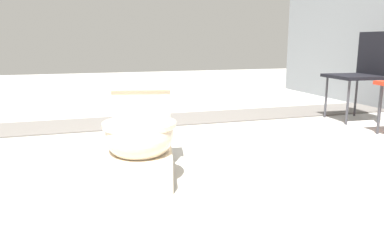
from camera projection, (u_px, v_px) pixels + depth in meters
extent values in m
plane|color=#A8A59E|center=(150.00, 159.00, 2.42)|extent=(14.00, 14.00, 0.00)
cube|color=#605B56|center=(178.00, 119.00, 3.63)|extent=(0.56, 8.00, 0.01)
cube|color=beige|center=(142.00, 160.00, 2.12)|extent=(0.66, 0.46, 0.17)
ellipsoid|color=beige|center=(140.00, 135.00, 1.98)|extent=(0.51, 0.45, 0.28)
cylinder|color=beige|center=(139.00, 124.00, 1.97)|extent=(0.47, 0.47, 0.03)
cube|color=beige|center=(142.00, 113.00, 2.27)|extent=(0.25, 0.37, 0.30)
cube|color=beige|center=(141.00, 85.00, 2.24)|extent=(0.28, 0.40, 0.04)
cylinder|color=silver|center=(155.00, 81.00, 2.24)|extent=(0.02, 0.02, 0.01)
cube|color=black|center=(354.00, 76.00, 3.53)|extent=(0.47, 0.47, 0.03)
cube|color=black|center=(375.00, 53.00, 3.53)|extent=(0.44, 0.06, 0.40)
cylinder|color=#38383D|center=(348.00, 103.00, 3.38)|extent=(0.02, 0.02, 0.40)
cylinder|color=#38383D|center=(326.00, 97.00, 3.70)|extent=(0.02, 0.02, 0.40)
cylinder|color=#38383D|center=(380.00, 101.00, 3.45)|extent=(0.02, 0.02, 0.40)
cylinder|color=#38383D|center=(356.00, 96.00, 3.78)|extent=(0.02, 0.02, 0.40)
cylinder|color=#38383D|center=(380.00, 110.00, 3.03)|extent=(0.02, 0.02, 0.40)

